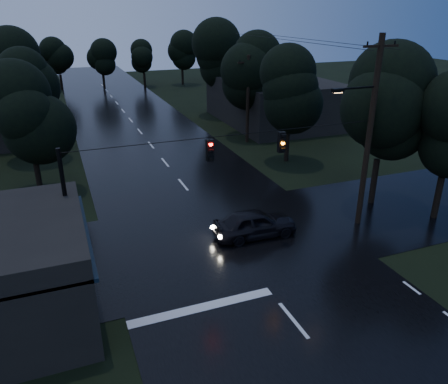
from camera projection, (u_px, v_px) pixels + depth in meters
main_road at (151, 145)px, 38.20m from camera, size 12.00×120.00×0.02m
cross_street at (226, 238)px, 22.73m from camera, size 60.00×9.00×0.02m
building_far_right at (274, 101)px, 45.46m from camera, size 10.00×14.00×4.40m
utility_pole_main at (368, 131)px, 22.31m from camera, size 3.50×0.30×10.00m
utility_pole_far at (248, 98)px, 37.75m from camera, size 2.00×0.30×7.50m
anchor_pole_left at (68, 217)px, 18.20m from camera, size 0.18×0.18×6.00m
span_signals at (246, 145)px, 20.02m from camera, size 15.00×0.37×1.12m
tree_corner_near at (385, 106)px, 24.61m from camera, size 4.48×4.48×9.44m
tree_left_a at (27, 113)px, 26.29m from camera, size 3.92×3.92×8.26m
tree_left_b at (20, 87)px, 32.82m from camera, size 4.20×4.20×8.85m
tree_left_c at (17, 67)px, 41.06m from camera, size 4.48×4.48×9.44m
tree_right_a at (290, 88)px, 32.16m from camera, size 4.20×4.20×8.85m
tree_right_b at (252, 70)px, 39.09m from camera, size 4.48×4.48×9.44m
tree_right_c at (219, 55)px, 47.73m from camera, size 4.76×4.76×10.03m
car at (255, 223)px, 22.66m from camera, size 4.42×1.89×1.49m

